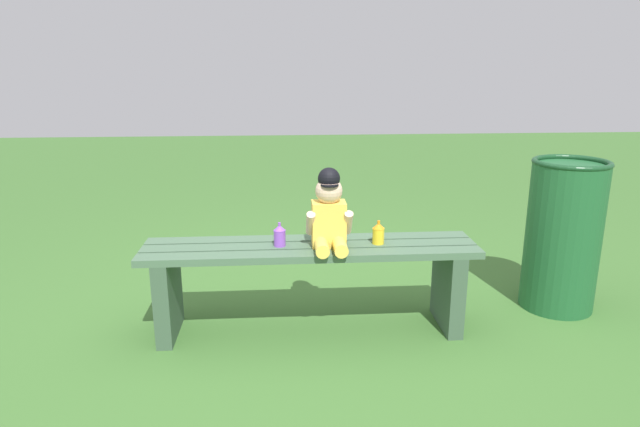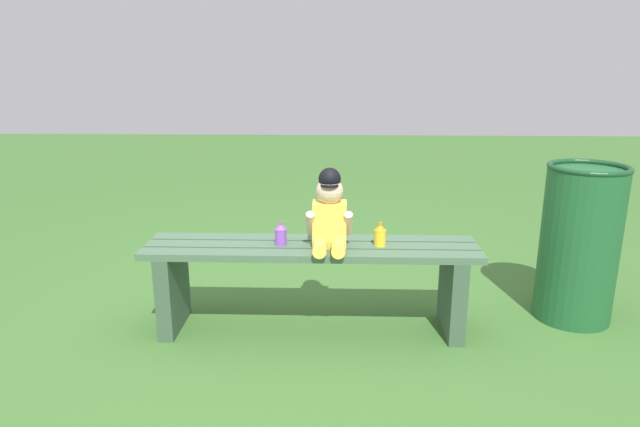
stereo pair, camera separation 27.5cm
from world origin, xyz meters
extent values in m
plane|color=#3D6B2D|center=(0.00, 0.00, 0.00)|extent=(16.00, 16.00, 0.00)
cube|color=#47664C|center=(0.00, -0.13, 0.46)|extent=(1.72, 0.11, 0.04)
cube|color=#47664C|center=(0.00, 0.00, 0.46)|extent=(1.72, 0.11, 0.04)
cube|color=#47664C|center=(0.00, 0.13, 0.46)|extent=(1.72, 0.11, 0.04)
cube|color=#3C5641|center=(-0.74, 0.00, 0.22)|extent=(0.08, 0.36, 0.44)
cube|color=#3C5641|center=(0.74, 0.00, 0.22)|extent=(0.08, 0.36, 0.44)
cube|color=#F2C64C|center=(0.09, -0.02, 0.59)|extent=(0.17, 0.12, 0.23)
sphere|color=beige|center=(0.09, -0.02, 0.76)|extent=(0.14, 0.14, 0.14)
cylinder|color=black|center=(0.09, -0.05, 0.80)|extent=(0.09, 0.09, 0.01)
sphere|color=black|center=(0.09, -0.02, 0.83)|extent=(0.11, 0.11, 0.11)
cylinder|color=#FED050|center=(0.05, -0.14, 0.51)|extent=(0.07, 0.16, 0.07)
cylinder|color=#FED050|center=(0.14, -0.14, 0.51)|extent=(0.07, 0.16, 0.07)
cylinder|color=beige|center=(0.00, -0.05, 0.61)|extent=(0.04, 0.12, 0.14)
cylinder|color=beige|center=(0.19, -0.05, 0.61)|extent=(0.04, 0.12, 0.14)
cylinder|color=#8C4CCC|center=(-0.16, -0.01, 0.52)|extent=(0.06, 0.06, 0.08)
cone|color=#8C4CCC|center=(-0.16, -0.01, 0.57)|extent=(0.06, 0.06, 0.03)
cylinder|color=#8C4CCC|center=(-0.16, -0.01, 0.59)|extent=(0.01, 0.01, 0.02)
cylinder|color=yellow|center=(0.35, -0.01, 0.52)|extent=(0.06, 0.06, 0.08)
cone|color=orange|center=(0.35, -0.01, 0.57)|extent=(0.06, 0.06, 0.03)
cylinder|color=orange|center=(0.35, -0.01, 0.59)|extent=(0.01, 0.01, 0.02)
cylinder|color=#1E592D|center=(1.45, 0.19, 0.42)|extent=(0.41, 0.41, 0.84)
torus|color=#153E20|center=(1.45, 0.19, 0.85)|extent=(0.42, 0.42, 0.03)
camera|label=1|loc=(-0.14, -2.69, 1.39)|focal=31.08mm
camera|label=2|loc=(0.13, -2.70, 1.39)|focal=31.08mm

